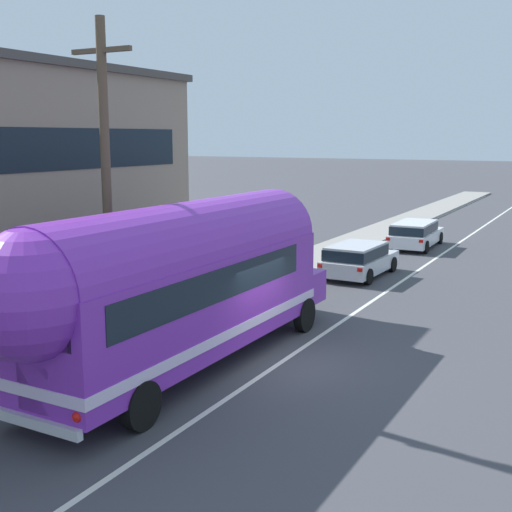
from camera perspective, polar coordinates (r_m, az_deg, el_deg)
ground_plane at (r=16.93m, az=2.11°, el=-9.22°), size 300.00×300.00×0.00m
lane_markings at (r=28.30m, az=9.86°, el=-1.39°), size 3.75×80.00×0.01m
sidewalk_slab at (r=27.68m, az=2.13°, el=-1.35°), size 2.60×90.00×0.15m
utility_pole at (r=16.96m, az=-12.79°, el=5.88°), size 1.80×0.24×8.50m
painted_bus at (r=15.62m, az=-6.97°, el=-2.18°), size 2.69×12.11×4.12m
car_lead at (r=27.19m, az=8.82°, el=-0.16°), size 2.12×4.37×1.37m
car_second at (r=34.85m, az=13.59°, el=1.97°), size 2.07×4.82×1.37m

